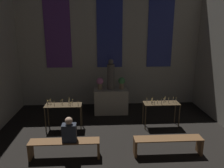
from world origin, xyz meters
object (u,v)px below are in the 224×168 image
(statue, at_px, (111,75))
(flower_vase_right, at_px, (122,82))
(candle_rack_left, at_px, (63,108))
(candle_rack_right, at_px, (161,106))
(altar, at_px, (111,101))
(flower_vase_left, at_px, (100,82))
(pew_back_right, at_px, (168,143))
(person_seated, at_px, (69,131))
(pew_back_left, at_px, (65,146))

(statue, bearing_deg, flower_vase_right, -0.00)
(candle_rack_left, bearing_deg, candle_rack_right, -0.01)
(altar, bearing_deg, flower_vase_right, -0.00)
(flower_vase_left, bearing_deg, altar, 0.00)
(flower_vase_right, relative_size, pew_back_right, 0.25)
(candle_rack_left, bearing_deg, altar, 39.66)
(altar, xyz_separation_m, pew_back_right, (1.36, -3.08, -0.14))
(flower_vase_left, relative_size, person_seated, 0.71)
(flower_vase_left, distance_m, pew_back_right, 3.67)
(statue, bearing_deg, candle_rack_left, -140.34)
(candle_rack_right, xyz_separation_m, pew_back_right, (-0.27, -1.72, -0.39))
(candle_rack_left, distance_m, person_seated, 1.77)
(flower_vase_left, distance_m, pew_back_left, 3.35)
(pew_back_left, relative_size, person_seated, 2.78)
(flower_vase_left, relative_size, candle_rack_right, 0.39)
(flower_vase_left, height_order, candle_rack_left, flower_vase_left)
(statue, bearing_deg, person_seated, -111.62)
(candle_rack_left, distance_m, pew_back_right, 3.49)
(candle_rack_left, bearing_deg, pew_back_right, -29.77)
(person_seated, bearing_deg, pew_back_left, 180.00)
(statue, relative_size, pew_back_left, 0.65)
(pew_back_left, bearing_deg, statue, 66.14)
(flower_vase_right, bearing_deg, flower_vase_left, 180.00)
(statue, bearing_deg, altar, 0.00)
(candle_rack_left, xyz_separation_m, pew_back_left, (0.28, -1.72, -0.39))
(person_seated, bearing_deg, flower_vase_right, 61.90)
(flower_vase_left, xyz_separation_m, person_seated, (-0.80, -3.08, -0.48))
(pew_back_right, height_order, person_seated, person_seated)
(flower_vase_left, bearing_deg, candle_rack_left, -131.83)
(statue, height_order, flower_vase_right, statue)
(flower_vase_left, height_order, person_seated, flower_vase_left)
(candle_rack_left, distance_m, candle_rack_right, 3.28)
(flower_vase_right, bearing_deg, candle_rack_left, -146.62)
(person_seated, bearing_deg, flower_vase_left, 75.50)
(altar, distance_m, statue, 1.03)
(candle_rack_right, xyz_separation_m, pew_back_left, (-3.00, -1.72, -0.39))
(flower_vase_left, bearing_deg, person_seated, -104.50)
(altar, distance_m, candle_rack_left, 2.15)
(flower_vase_left, distance_m, flower_vase_right, 0.85)
(statue, height_order, candle_rack_right, statue)
(statue, height_order, pew_back_left, statue)
(statue, distance_m, pew_back_right, 3.57)
(flower_vase_right, height_order, pew_back_right, flower_vase_right)
(flower_vase_right, relative_size, pew_back_left, 0.25)
(candle_rack_left, bearing_deg, statue, 39.66)
(altar, distance_m, pew_back_left, 3.37)
(pew_back_right, relative_size, person_seated, 2.78)
(pew_back_left, distance_m, person_seated, 0.44)
(statue, xyz_separation_m, candle_rack_left, (-1.64, -1.36, -0.78))
(flower_vase_left, height_order, pew_back_right, flower_vase_left)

